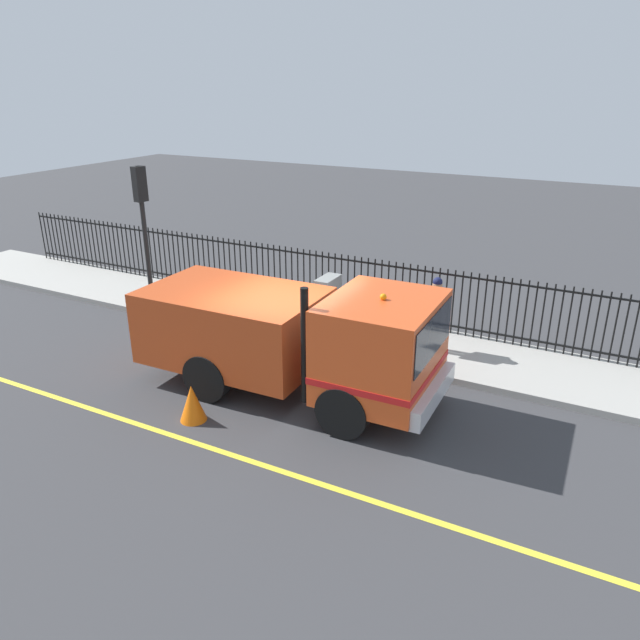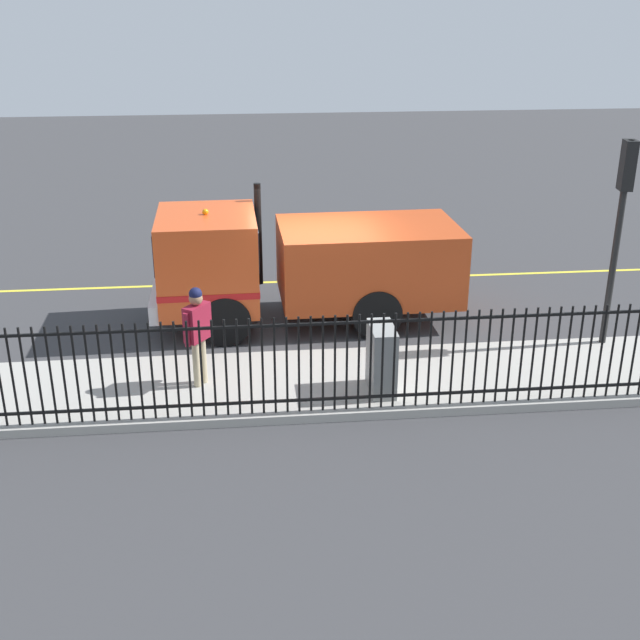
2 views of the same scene
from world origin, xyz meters
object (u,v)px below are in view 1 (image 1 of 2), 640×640
traffic_cone (192,403)px  utility_cabinet (328,299)px  worker_standing (436,306)px  traffic_light_near (142,210)px  work_truck (303,335)px

traffic_cone → utility_cabinet: bearing=-1.0°
worker_standing → traffic_light_near: size_ratio=0.46×
utility_cabinet → traffic_cone: size_ratio=1.59×
utility_cabinet → traffic_cone: utility_cabinet is taller
traffic_cone → work_truck: bearing=-36.8°
worker_standing → traffic_light_near: (-0.98, 7.33, 1.60)m
work_truck → utility_cabinet: bearing=-161.7°
traffic_light_near → utility_cabinet: size_ratio=3.33×
work_truck → traffic_cone: size_ratio=8.68×
work_truck → traffic_cone: work_truck is taller
work_truck → worker_standing: size_ratio=3.57×
worker_standing → utility_cabinet: bearing=-64.3°
worker_standing → traffic_light_near: traffic_light_near is taller
traffic_light_near → utility_cabinet: bearing=117.5°
work_truck → utility_cabinet: work_truck is taller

